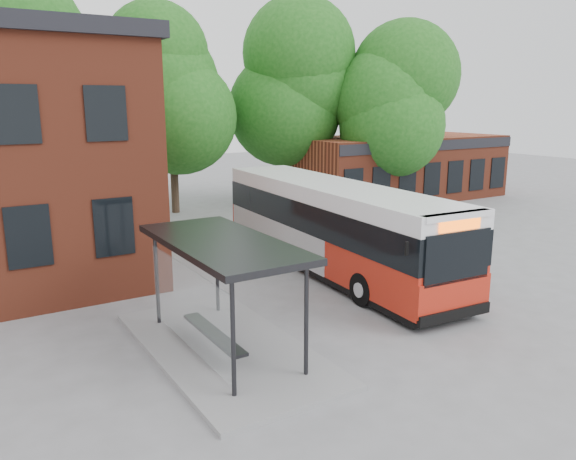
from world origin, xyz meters
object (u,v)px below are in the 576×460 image
bicycle_6 (407,208)px  bicycle_extra_0 (409,205)px  bicycle_4 (381,210)px  bicycle_0 (337,211)px  bicycle_7 (413,204)px  bicycle_5 (404,209)px  bicycle_2 (367,213)px  bus_shelter (224,296)px  bicycle_1 (354,213)px  city_bus (332,227)px  bicycle_3 (376,210)px

bicycle_6 → bicycle_extra_0: size_ratio=1.04×
bicycle_4 → bicycle_6: bicycle_6 is taller
bicycle_0 → bicycle_7: 4.79m
bicycle_5 → bicycle_6: bicycle_6 is taller
bicycle_2 → bicycle_5: (2.16, -0.47, 0.08)m
bicycle_extra_0 → bus_shelter: bearing=136.2°
bus_shelter → bicycle_6: bearing=32.5°
bicycle_4 → bicycle_extra_0: (2.01, -0.05, 0.05)m
bicycle_1 → city_bus: bearing=123.8°
bicycle_5 → bicycle_extra_0: bicycle_extra_0 is taller
city_bus → bicycle_5: bearing=36.4°
bicycle_1 → bicycle_4: bicycle_1 is taller
city_bus → bicycle_7: (10.40, 6.45, -1.11)m
bicycle_6 → bicycle_extra_0: (0.78, 0.70, -0.02)m
bicycle_2 → bicycle_extra_0: size_ratio=0.82×
bicycle_2 → bicycle_6: 2.42m
bicycle_7 → bicycle_extra_0: bicycle_7 is taller
bus_shelter → bicycle_5: size_ratio=4.36×
bus_shelter → bicycle_0: size_ratio=4.13×
bicycle_0 → bicycle_5: (3.41, -1.44, 0.04)m
bicycle_0 → bicycle_extra_0: bearing=-100.4°
bicycle_0 → bicycle_4: (2.38, -0.74, -0.01)m
bicycle_5 → bicycle_extra_0: 1.17m
bicycle_2 → bicycle_5: size_ratio=0.94×
bicycle_2 → bicycle_1: bearing=65.3°
bicycle_1 → bicycle_3: size_ratio=1.03×
bicycle_2 → bicycle_6: size_ratio=0.79×
bicycle_3 → bicycle_6: 1.77m
city_bus → bicycle_0: (5.68, 7.27, -1.18)m
bicycle_4 → bicycle_0: bearing=64.6°
bicycle_5 → bicycle_extra_0: size_ratio=0.87×
bicycle_1 → bicycle_2: bearing=-117.6°
bus_shelter → bicycle_7: (16.79, 10.68, -0.94)m
bicycle_2 → bus_shelter: bearing=118.9°
bicycle_4 → bicycle_extra_0: size_ratio=0.90×
city_bus → bicycle_extra_0: city_bus is taller
bicycle_6 → bicycle_1: bearing=68.2°
bicycle_4 → bicycle_5: bearing=-132.1°
bicycle_0 → bus_shelter: bearing=133.4°
bicycle_7 → bus_shelter: bearing=128.2°
bicycle_0 → bicycle_1: size_ratio=1.11×
bicycle_3 → bicycle_extra_0: size_ratio=0.80×
bicycle_3 → bicycle_7: 2.75m
bicycle_5 → bicycle_6: size_ratio=0.84×
bicycle_1 → bicycle_3: 1.42m
bicycle_2 → bicycle_5: 2.21m
city_bus → bicycle_2: city_bus is taller
bus_shelter → bicycle_2: bearing=38.3°
bicycle_0 → bicycle_7: bicycle_7 is taller
bicycle_1 → bicycle_extra_0: 3.84m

